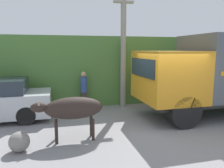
{
  "coord_description": "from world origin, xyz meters",
  "views": [
    {
      "loc": [
        -3.53,
        -6.59,
        2.61
      ],
      "look_at": [
        -1.82,
        0.18,
        1.53
      ],
      "focal_mm": 35.0,
      "sensor_mm": 36.0,
      "label": 1
    }
  ],
  "objects_px": {
    "pedestrian_on_hill": "(84,88)",
    "utility_pole": "(123,47)",
    "brown_cow": "(72,109)",
    "roadside_rock": "(19,142)"
  },
  "relations": [
    {
      "from": "brown_cow",
      "to": "pedestrian_on_hill",
      "type": "xyz_separation_m",
      "value": [
        0.73,
        3.3,
        0.0
      ]
    },
    {
      "from": "brown_cow",
      "to": "roadside_rock",
      "type": "xyz_separation_m",
      "value": [
        -1.4,
        -0.43,
        -0.68
      ]
    },
    {
      "from": "brown_cow",
      "to": "utility_pole",
      "type": "distance_m",
      "value": 4.56
    },
    {
      "from": "utility_pole",
      "to": "roadside_rock",
      "type": "xyz_separation_m",
      "value": [
        -3.94,
        -3.74,
        -2.51
      ]
    },
    {
      "from": "brown_cow",
      "to": "roadside_rock",
      "type": "bearing_deg",
      "value": -174.46
    },
    {
      "from": "pedestrian_on_hill",
      "to": "roadside_rock",
      "type": "height_order",
      "value": "pedestrian_on_hill"
    },
    {
      "from": "pedestrian_on_hill",
      "to": "utility_pole",
      "type": "relative_size",
      "value": 0.31
    },
    {
      "from": "pedestrian_on_hill",
      "to": "roadside_rock",
      "type": "distance_m",
      "value": 4.35
    },
    {
      "from": "brown_cow",
      "to": "roadside_rock",
      "type": "relative_size",
      "value": 3.84
    },
    {
      "from": "pedestrian_on_hill",
      "to": "utility_pole",
      "type": "bearing_deg",
      "value": 169.92
    }
  ]
}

